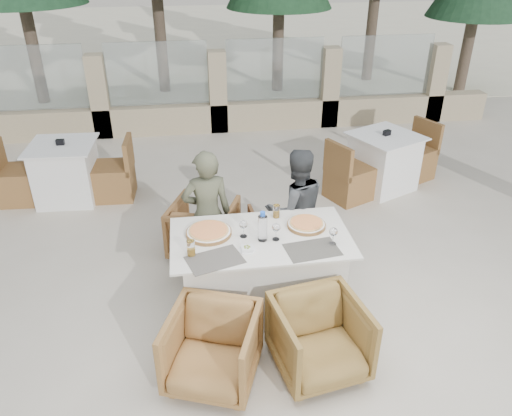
{
  "coord_description": "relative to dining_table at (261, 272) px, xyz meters",
  "views": [
    {
      "loc": [
        -0.57,
        -3.75,
        3.16
      ],
      "look_at": [
        0.01,
        0.25,
        0.9
      ],
      "focal_mm": 35.0,
      "sensor_mm": 36.0,
      "label": 1
    }
  ],
  "objects": [
    {
      "name": "armchair_near_left",
      "position": [
        -0.51,
        -0.84,
        -0.07
      ],
      "size": [
        0.87,
        0.88,
        0.63
      ],
      "primitive_type": "imported",
      "rotation": [
        0.0,
        0.0,
        -0.35
      ],
      "color": "olive",
      "rests_on": "ground"
    },
    {
      "name": "water_bottle",
      "position": [
        0.01,
        -0.05,
        0.53
      ],
      "size": [
        0.1,
        0.1,
        0.28
      ],
      "primitive_type": "cylinder",
      "rotation": [
        0.0,
        0.0,
        -0.21
      ],
      "color": "silver",
      "rests_on": "dining_table"
    },
    {
      "name": "wine_glass_near",
      "position": [
        0.12,
        -0.06,
        0.48
      ],
      "size": [
        0.08,
        0.08,
        0.18
      ],
      "primitive_type": null,
      "rotation": [
        0.0,
        0.0,
        -0.09
      ],
      "color": "white",
      "rests_on": "dining_table"
    },
    {
      "name": "bg_table_a",
      "position": [
        -2.19,
        2.53,
        0.0
      ],
      "size": [
        1.68,
        0.9,
        0.77
      ],
      "primitive_type": null,
      "rotation": [
        0.0,
        0.0,
        -0.05
      ],
      "color": "silver",
      "rests_on": "ground"
    },
    {
      "name": "diner_right",
      "position": [
        0.46,
        0.64,
        0.27
      ],
      "size": [
        0.69,
        0.57,
        1.32
      ],
      "primitive_type": "imported",
      "rotation": [
        0.0,
        0.0,
        3.25
      ],
      "color": "#393C3E",
      "rests_on": "ground"
    },
    {
      "name": "ground",
      "position": [
        -0.01,
        0.05,
        -0.39
      ],
      "size": [
        80.0,
        80.0,
        0.0
      ],
      "primitive_type": "plane",
      "color": "beige",
      "rests_on": "ground"
    },
    {
      "name": "olive_dish",
      "position": [
        -0.15,
        -0.19,
        0.41
      ],
      "size": [
        0.14,
        0.14,
        0.04
      ],
      "primitive_type": null,
      "rotation": [
        0.0,
        0.0,
        0.3
      ],
      "color": "silver",
      "rests_on": "dining_table"
    },
    {
      "name": "perimeter_wall_far",
      "position": [
        -0.01,
        4.85,
        0.42
      ],
      "size": [
        10.0,
        0.34,
        1.6
      ],
      "primitive_type": null,
      "color": "tan",
      "rests_on": "ground"
    },
    {
      "name": "diner_left",
      "position": [
        -0.44,
        0.63,
        0.3
      ],
      "size": [
        0.53,
        0.37,
        1.36
      ],
      "primitive_type": "imported",
      "rotation": [
        0.0,
        0.0,
        3.24
      ],
      "color": "#4D4F39",
      "rests_on": "ground"
    },
    {
      "name": "armchair_near_right",
      "position": [
        0.35,
        -0.85,
        -0.07
      ],
      "size": [
        0.8,
        0.81,
        0.64
      ],
      "primitive_type": "imported",
      "rotation": [
        0.0,
        0.0,
        0.18
      ],
      "color": "olive",
      "rests_on": "ground"
    },
    {
      "name": "sand_patch",
      "position": [
        -0.01,
        14.05,
        -0.38
      ],
      "size": [
        30.0,
        16.0,
        0.01
      ],
      "primitive_type": "cube",
      "color": "#ECE5C1",
      "rests_on": "ground"
    },
    {
      "name": "wine_glass_centre",
      "position": [
        -0.15,
        0.03,
        0.48
      ],
      "size": [
        0.08,
        0.08,
        0.18
      ],
      "primitive_type": null,
      "rotation": [
        0.0,
        0.0,
        0.09
      ],
      "color": "white",
      "rests_on": "dining_table"
    },
    {
      "name": "pizza_right",
      "position": [
        0.44,
        0.12,
        0.41
      ],
      "size": [
        0.37,
        0.37,
        0.05
      ],
      "primitive_type": "cylinder",
      "rotation": [
        0.0,
        0.0,
        -0.04
      ],
      "color": "#E44E1F",
      "rests_on": "dining_table"
    },
    {
      "name": "wine_glass_corner",
      "position": [
        0.6,
        -0.2,
        0.48
      ],
      "size": [
        0.09,
        0.09,
        0.18
      ],
      "primitive_type": null,
      "rotation": [
        0.0,
        0.0,
        -0.19
      ],
      "color": "white",
      "rests_on": "dining_table"
    },
    {
      "name": "armchair_far_right",
      "position": [
        0.32,
        0.82,
        -0.12
      ],
      "size": [
        0.62,
        0.64,
        0.54
      ],
      "primitive_type": "imported",
      "rotation": [
        0.0,
        0.0,
        3.22
      ],
      "color": "brown",
      "rests_on": "ground"
    },
    {
      "name": "placemat_near_right",
      "position": [
        0.4,
        -0.26,
        0.39
      ],
      "size": [
        0.49,
        0.36,
        0.0
      ],
      "primitive_type": "cube",
      "rotation": [
        0.0,
        0.0,
        0.13
      ],
      "color": "#4E4B43",
      "rests_on": "dining_table"
    },
    {
      "name": "placemat_near_left",
      "position": [
        -0.43,
        -0.3,
        0.39
      ],
      "size": [
        0.52,
        0.42,
        0.0
      ],
      "primitive_type": "cube",
      "rotation": [
        0.0,
        0.0,
        0.3
      ],
      "color": "#57524B",
      "rests_on": "dining_table"
    },
    {
      "name": "beer_glass_left",
      "position": [
        -0.62,
        -0.2,
        0.46
      ],
      "size": [
        0.09,
        0.09,
        0.14
      ],
      "primitive_type": "cylinder",
      "rotation": [
        0.0,
        0.0,
        0.33
      ],
      "color": "orange",
      "rests_on": "dining_table"
    },
    {
      "name": "pizza_left",
      "position": [
        -0.45,
        0.11,
        0.41
      ],
      "size": [
        0.52,
        0.52,
        0.05
      ],
      "primitive_type": "cylinder",
      "rotation": [
        0.0,
        0.0,
        -0.32
      ],
      "color": "#F04F20",
      "rests_on": "dining_table"
    },
    {
      "name": "armchair_far_left",
      "position": [
        -0.48,
        0.98,
        -0.07
      ],
      "size": [
        0.87,
        0.88,
        0.62
      ],
      "primitive_type": "imported",
      "rotation": [
        0.0,
        0.0,
        2.76
      ],
      "color": "olive",
      "rests_on": "ground"
    },
    {
      "name": "beer_glass_right",
      "position": [
        0.2,
        0.33,
        0.45
      ],
      "size": [
        0.08,
        0.08,
        0.13
      ],
      "primitive_type": "cylinder",
      "rotation": [
        0.0,
        0.0,
        -0.43
      ],
      "color": "#C3851B",
      "rests_on": "dining_table"
    },
    {
      "name": "dining_table",
      "position": [
        0.0,
        0.0,
        0.0
      ],
      "size": [
        1.6,
        0.9,
        0.77
      ],
      "primitive_type": null,
      "color": "silver",
      "rests_on": "ground"
    },
    {
      "name": "bg_table_b",
      "position": [
        2.04,
        2.25,
        0.0
      ],
      "size": [
        1.83,
        1.43,
        0.77
      ],
      "primitive_type": null,
      "rotation": [
        0.0,
        0.0,
        0.43
      ],
      "color": "white",
      "rests_on": "ground"
    }
  ]
}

